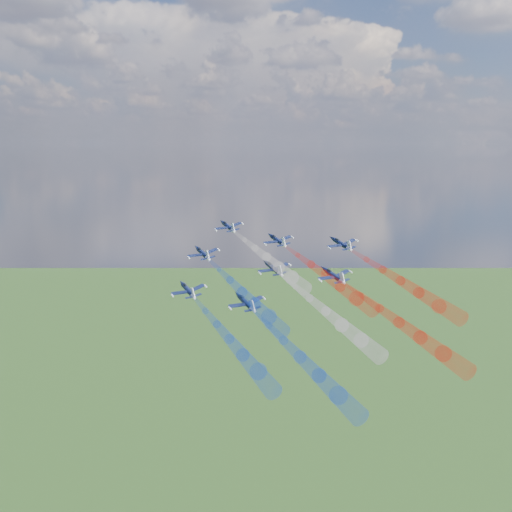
# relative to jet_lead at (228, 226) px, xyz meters

# --- Properties ---
(jet_lead) EXTENTS (12.76, 13.42, 6.17)m
(jet_lead) POSITION_rel_jet_lead_xyz_m (0.00, 0.00, 0.00)
(jet_lead) COLOR black
(trail_lead) EXTENTS (24.84, 32.70, 11.57)m
(trail_lead) POSITION_rel_jet_lead_xyz_m (13.61, -18.53, -4.75)
(trail_lead) COLOR white
(jet_inner_left) EXTENTS (12.76, 13.42, 6.17)m
(jet_inner_left) POSITION_rel_jet_lead_xyz_m (-2.58, -17.17, -4.47)
(jet_inner_left) COLOR black
(trail_inner_left) EXTENTS (24.84, 32.70, 11.57)m
(trail_inner_left) POSITION_rel_jet_lead_xyz_m (11.04, -35.71, -9.22)
(trail_inner_left) COLOR blue
(jet_inner_right) EXTENTS (12.76, 13.42, 6.17)m
(jet_inner_right) POSITION_rel_jet_lead_xyz_m (14.48, -6.18, -2.44)
(jet_inner_right) COLOR black
(trail_inner_right) EXTENTS (24.84, 32.70, 11.57)m
(trail_inner_right) POSITION_rel_jet_lead_xyz_m (28.09, -24.71, -7.19)
(trail_inner_right) COLOR red
(jet_outer_left) EXTENTS (12.76, 13.42, 6.17)m
(jet_outer_left) POSITION_rel_jet_lead_xyz_m (-1.96, -32.49, -10.19)
(jet_outer_left) COLOR black
(trail_outer_left) EXTENTS (24.84, 32.70, 11.57)m
(trail_outer_left) POSITION_rel_jet_lead_xyz_m (11.65, -51.02, -14.94)
(trail_outer_left) COLOR blue
(jet_center_third) EXTENTS (12.76, 13.42, 6.17)m
(jet_center_third) POSITION_rel_jet_lead_xyz_m (15.81, -21.92, -6.65)
(jet_center_third) COLOR black
(trail_center_third) EXTENTS (24.84, 32.70, 11.57)m
(trail_center_third) POSITION_rel_jet_lead_xyz_m (29.42, -40.45, -11.40)
(trail_center_third) COLOR white
(jet_outer_right) EXTENTS (12.76, 13.42, 6.17)m
(jet_outer_right) POSITION_rel_jet_lead_xyz_m (31.06, -10.07, -2.27)
(jet_outer_right) COLOR black
(trail_outer_right) EXTENTS (24.84, 32.70, 11.57)m
(trail_outer_right) POSITION_rel_jet_lead_xyz_m (44.67, -28.60, -7.02)
(trail_outer_right) COLOR red
(jet_rear_left) EXTENTS (12.76, 13.42, 6.17)m
(jet_rear_left) POSITION_rel_jet_lead_xyz_m (12.46, -38.57, -10.80)
(jet_rear_left) COLOR black
(trail_rear_left) EXTENTS (24.84, 32.70, 11.57)m
(trail_rear_left) POSITION_rel_jet_lead_xyz_m (26.07, -57.11, -15.55)
(trail_rear_left) COLOR blue
(jet_rear_right) EXTENTS (12.76, 13.42, 6.17)m
(jet_rear_right) POSITION_rel_jet_lead_xyz_m (30.15, -26.47, -6.87)
(jet_rear_right) COLOR black
(trail_rear_right) EXTENTS (24.84, 32.70, 11.57)m
(trail_rear_right) POSITION_rel_jet_lead_xyz_m (43.77, -45.00, -11.62)
(trail_rear_right) COLOR red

